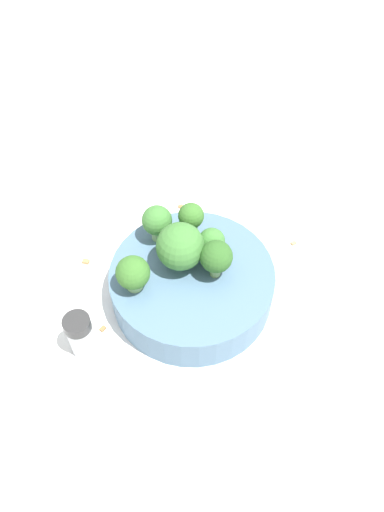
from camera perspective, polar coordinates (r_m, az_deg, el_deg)
ground_plane at (r=0.66m, az=0.00°, el=-4.54°), size 3.00×3.00×0.00m
bowl at (r=0.64m, az=0.00°, el=-3.25°), size 0.21×0.21×0.05m
broccoli_floret_0 at (r=0.60m, az=-1.09°, el=1.29°), size 0.06×0.06×0.07m
broccoli_floret_1 at (r=0.59m, az=2.78°, el=-0.15°), size 0.04×0.04×0.05m
broccoli_floret_2 at (r=0.58m, az=-6.76°, el=-2.01°), size 0.04×0.04×0.05m
broccoli_floret_3 at (r=0.63m, az=-0.11°, el=4.36°), size 0.03×0.03×0.05m
broccoli_floret_4 at (r=0.63m, az=-4.01°, el=3.94°), size 0.04×0.04×0.05m
broccoli_floret_5 at (r=0.61m, az=1.97°, el=1.82°), size 0.03×0.03×0.04m
pepper_shaker at (r=0.60m, az=-12.60°, el=-8.79°), size 0.03×0.03×0.07m
almond_crumb_0 at (r=0.75m, az=-3.43°, el=5.12°), size 0.01×0.01×0.01m
almond_crumb_1 at (r=0.72m, az=11.55°, el=1.55°), size 0.01×0.01×0.01m
almond_crumb_2 at (r=0.70m, az=-12.06°, el=-0.52°), size 0.01×0.01×0.01m
almond_crumb_3 at (r=0.76m, az=-1.31°, el=5.78°), size 0.01×0.01×0.01m
almond_crumb_4 at (r=0.64m, az=-10.18°, el=-8.10°), size 0.01×0.01×0.01m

